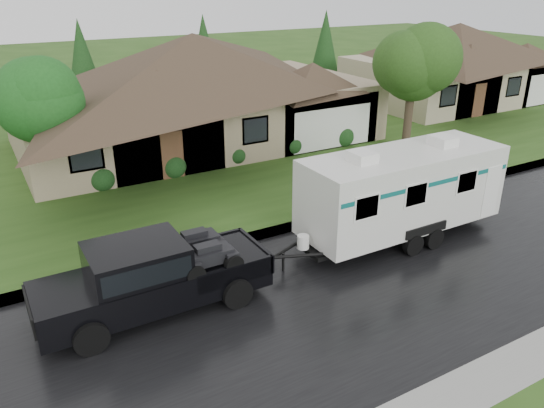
{
  "coord_description": "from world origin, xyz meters",
  "views": [
    {
      "loc": [
        -8.52,
        -12.32,
        8.36
      ],
      "look_at": [
        -0.25,
        2.0,
        1.26
      ],
      "focal_mm": 35.0,
      "sensor_mm": 36.0,
      "label": 1
    }
  ],
  "objects": [
    {
      "name": "shrub_row",
      "position": [
        2.0,
        9.3,
        0.65
      ],
      "size": [
        13.6,
        1.0,
        1.0
      ],
      "color": "#143814",
      "rests_on": "lawn"
    },
    {
      "name": "house_neighbor",
      "position": [
        22.27,
        14.34,
        3.32
      ],
      "size": [
        15.12,
        9.72,
        6.45
      ],
      "color": "tan",
      "rests_on": "lawn"
    },
    {
      "name": "tree_left_green",
      "position": [
        -6.12,
        9.2,
        4.09
      ],
      "size": [
        3.43,
        3.43,
        5.68
      ],
      "color": "#382B1E",
      "rests_on": "lawn"
    },
    {
      "name": "travel_trailer",
      "position": [
        3.55,
        -0.17,
        1.81
      ],
      "size": [
        7.59,
        2.67,
        3.4
      ],
      "color": "silver",
      "rests_on": "ground"
    },
    {
      "name": "pickup_truck",
      "position": [
        -5.26,
        -0.17,
        1.1
      ],
      "size": [
        6.15,
        2.34,
        2.05
      ],
      "color": "black",
      "rests_on": "ground"
    },
    {
      "name": "tree_right_green",
      "position": [
        10.56,
        6.98,
        4.44
      ],
      "size": [
        3.73,
        3.73,
        6.18
      ],
      "color": "#382B1E",
      "rests_on": "lawn"
    },
    {
      "name": "curb",
      "position": [
        0.0,
        2.25,
        0.07
      ],
      "size": [
        140.0,
        0.5,
        0.15
      ],
      "primitive_type": "cube",
      "color": "gray",
      "rests_on": "ground"
    },
    {
      "name": "road",
      "position": [
        0.0,
        -2.0,
        0.01
      ],
      "size": [
        140.0,
        8.0,
        0.01
      ],
      "primitive_type": "cube",
      "color": "black",
      "rests_on": "ground"
    },
    {
      "name": "house_main",
      "position": [
        2.29,
        13.84,
        3.59
      ],
      "size": [
        19.44,
        10.8,
        6.9
      ],
      "color": "gray",
      "rests_on": "lawn"
    },
    {
      "name": "lawn",
      "position": [
        0.0,
        15.0,
        0.07
      ],
      "size": [
        140.0,
        26.0,
        0.15
      ],
      "primitive_type": "cube",
      "color": "#294B17",
      "rests_on": "ground"
    },
    {
      "name": "ground",
      "position": [
        0.0,
        0.0,
        0.0
      ],
      "size": [
        140.0,
        140.0,
        0.0
      ],
      "primitive_type": "plane",
      "color": "#294B17",
      "rests_on": "ground"
    }
  ]
}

